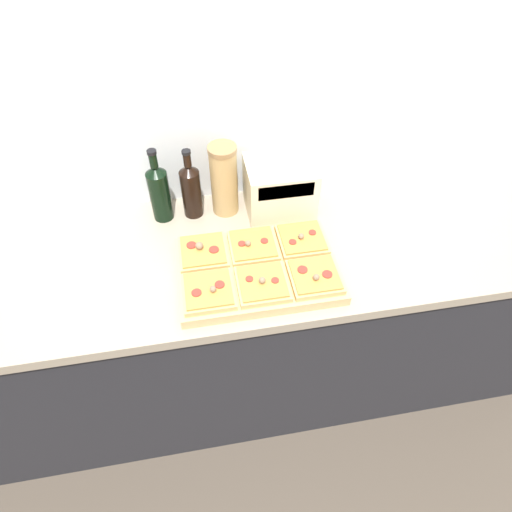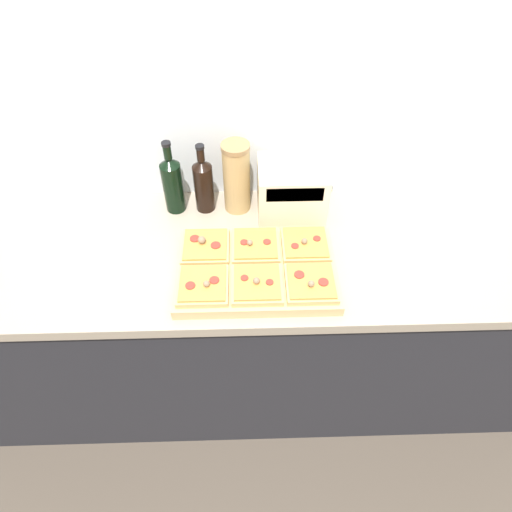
# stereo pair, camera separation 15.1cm
# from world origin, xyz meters

# --- Properties ---
(ground_plane) EXTENTS (12.00, 12.00, 0.00)m
(ground_plane) POSITION_xyz_m (0.00, 0.00, 0.00)
(ground_plane) COLOR #4C4238
(wall_back) EXTENTS (6.00, 0.06, 2.50)m
(wall_back) POSITION_xyz_m (0.00, 0.67, 1.25)
(wall_back) COLOR silver
(wall_back) RESTS_ON ground_plane
(kitchen_counter) EXTENTS (2.63, 0.67, 0.91)m
(kitchen_counter) POSITION_xyz_m (0.00, 0.32, 0.45)
(kitchen_counter) COLOR #232328
(kitchen_counter) RESTS_ON ground_plane
(cutting_board) EXTENTS (0.53, 0.36, 0.04)m
(cutting_board) POSITION_xyz_m (0.01, 0.20, 0.93)
(cutting_board) COLOR tan
(cutting_board) RESTS_ON kitchen_counter
(pizza_slice_back_left) EXTENTS (0.16, 0.16, 0.05)m
(pizza_slice_back_left) POSITION_xyz_m (-0.16, 0.29, 0.96)
(pizza_slice_back_left) COLOR tan
(pizza_slice_back_left) RESTS_ON cutting_board
(pizza_slice_back_center) EXTENTS (0.16, 0.16, 0.05)m
(pizza_slice_back_center) POSITION_xyz_m (0.01, 0.29, 0.96)
(pizza_slice_back_center) COLOR tan
(pizza_slice_back_center) RESTS_ON cutting_board
(pizza_slice_back_right) EXTENTS (0.16, 0.16, 0.05)m
(pizza_slice_back_right) POSITION_xyz_m (0.18, 0.29, 0.96)
(pizza_slice_back_right) COLOR tan
(pizza_slice_back_right) RESTS_ON cutting_board
(pizza_slice_front_left) EXTENTS (0.16, 0.16, 0.05)m
(pizza_slice_front_left) POSITION_xyz_m (-0.16, 0.12, 0.96)
(pizza_slice_front_left) COLOR tan
(pizza_slice_front_left) RESTS_ON cutting_board
(pizza_slice_front_center) EXTENTS (0.16, 0.16, 0.05)m
(pizza_slice_front_center) POSITION_xyz_m (0.01, 0.12, 0.96)
(pizza_slice_front_center) COLOR tan
(pizza_slice_front_center) RESTS_ON cutting_board
(pizza_slice_front_right) EXTENTS (0.16, 0.16, 0.05)m
(pizza_slice_front_right) POSITION_xyz_m (0.18, 0.12, 0.96)
(pizza_slice_front_right) COLOR tan
(pizza_slice_front_right) RESTS_ON cutting_board
(olive_oil_bottle) EXTENTS (0.08, 0.08, 0.29)m
(olive_oil_bottle) POSITION_xyz_m (-0.29, 0.55, 1.03)
(olive_oil_bottle) COLOR black
(olive_oil_bottle) RESTS_ON kitchen_counter
(wine_bottle) EXTENTS (0.07, 0.07, 0.28)m
(wine_bottle) POSITION_xyz_m (-0.18, 0.55, 1.02)
(wine_bottle) COLOR black
(wine_bottle) RESTS_ON kitchen_counter
(grain_jar_tall) EXTENTS (0.10, 0.10, 0.28)m
(grain_jar_tall) POSITION_xyz_m (-0.05, 0.55, 1.05)
(grain_jar_tall) COLOR tan
(grain_jar_tall) RESTS_ON kitchen_counter
(toaster_oven) EXTENTS (0.27, 0.20, 0.20)m
(toaster_oven) POSITION_xyz_m (0.15, 0.52, 1.01)
(toaster_oven) COLOR beige
(toaster_oven) RESTS_ON kitchen_counter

